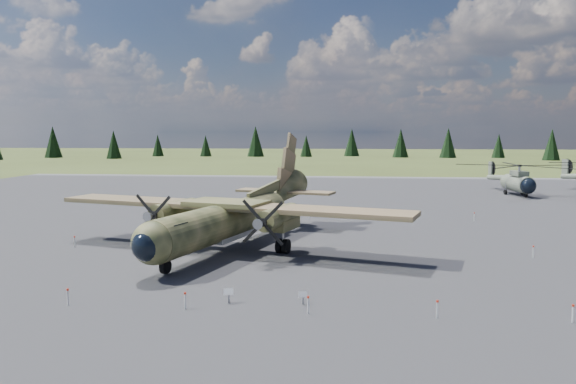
# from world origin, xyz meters

# --- Properties ---
(ground) EXTENTS (500.00, 500.00, 0.00)m
(ground) POSITION_xyz_m (0.00, 0.00, 0.00)
(ground) COLOR #505E2A
(ground) RESTS_ON ground
(apron) EXTENTS (120.00, 120.00, 0.04)m
(apron) POSITION_xyz_m (0.00, 10.00, 0.00)
(apron) COLOR slate
(apron) RESTS_ON ground
(transport_plane) EXTENTS (27.20, 24.29, 9.06)m
(transport_plane) POSITION_xyz_m (-4.69, 1.29, 2.60)
(transport_plane) COLOR #343B20
(transport_plane) RESTS_ON ground
(helicopter_near) EXTENTS (18.61, 20.53, 4.21)m
(helicopter_near) POSITION_xyz_m (26.69, 39.44, 2.99)
(helicopter_near) COLOR slate
(helicopter_near) RESTS_ON ground
(info_placard_left) EXTENTS (0.52, 0.30, 0.77)m
(info_placard_left) POSITION_xyz_m (-2.11, -12.30, 0.51)
(info_placard_left) COLOR gray
(info_placard_left) RESTS_ON ground
(info_placard_right) EXTENTS (0.47, 0.30, 0.68)m
(info_placard_right) POSITION_xyz_m (1.64, -12.16, 0.45)
(info_placard_right) COLOR gray
(info_placard_right) RESTS_ON ground
(barrier_fence) EXTENTS (33.12, 29.62, 0.85)m
(barrier_fence) POSITION_xyz_m (-0.46, -0.08, 0.51)
(barrier_fence) COLOR white
(barrier_fence) RESTS_ON ground
(treeline) EXTENTS (343.86, 338.54, 10.89)m
(treeline) POSITION_xyz_m (4.92, 5.74, 4.64)
(treeline) COLOR black
(treeline) RESTS_ON ground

